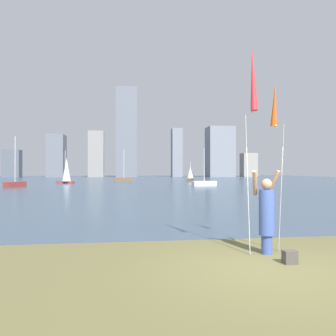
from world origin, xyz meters
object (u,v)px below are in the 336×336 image
at_px(kite_flag_right, 275,109).
at_px(sailboat_3, 124,179).
at_px(person, 267,213).
at_px(sailboat_0, 15,184).
at_px(sailboat_7, 66,171).
at_px(sailboat_4, 204,183).
at_px(kite_flag_left, 253,83).
at_px(sailboat_1, 190,174).
at_px(bag, 290,257).

xyz_separation_m(kite_flag_right, sailboat_3, (-3.73, 49.19, -3.06)).
height_order(person, sailboat_0, sailboat_0).
distance_m(sailboat_0, sailboat_7, 10.48).
bearing_deg(sailboat_4, kite_flag_left, -101.98).
distance_m(kite_flag_right, sailboat_1, 51.03).
bearing_deg(sailboat_7, sailboat_0, -113.76).
bearing_deg(person, sailboat_3, 108.39).
bearing_deg(person, sailboat_7, 119.86).
distance_m(sailboat_0, sailboat_4, 22.51).
relative_size(person, sailboat_3, 0.35).
xyz_separation_m(kite_flag_right, sailboat_0, (-16.22, 32.58, -3.08)).
bearing_deg(sailboat_3, kite_flag_right, -85.66).
distance_m(sailboat_4, sailboat_7, 20.54).
bearing_deg(person, kite_flag_right, 60.44).
distance_m(kite_flag_left, sailboat_3, 50.04).
bearing_deg(bag, sailboat_1, 80.85).
bearing_deg(kite_flag_right, person, -134.13).
distance_m(sailboat_0, sailboat_1, 30.08).
bearing_deg(person, sailboat_4, 93.20).
bearing_deg(sailboat_4, sailboat_3, 121.63).
xyz_separation_m(person, sailboat_3, (-3.32, 49.62, -0.55)).
bearing_deg(sailboat_4, person, -101.37).
bearing_deg(sailboat_7, person, -74.70).
relative_size(kite_flag_left, sailboat_0, 0.81).
bearing_deg(bag, kite_flag_left, 131.75).
height_order(sailboat_0, sailboat_4, sailboat_0).
height_order(sailboat_3, sailboat_4, sailboat_3).
bearing_deg(sailboat_7, kite_flag_left, -75.29).
xyz_separation_m(kite_flag_right, sailboat_4, (6.29, 32.92, -3.12)).
height_order(sailboat_0, sailboat_7, sailboat_0).
relative_size(sailboat_0, sailboat_4, 1.23).
height_order(person, kite_flag_left, kite_flag_left).
bearing_deg(kite_flag_right, sailboat_4, 79.18).
height_order(bag, sailboat_1, sailboat_1).
bearing_deg(sailboat_7, kite_flag_right, -74.03).
distance_m(person, sailboat_3, 49.73).
distance_m(sailboat_3, sailboat_4, 19.11).
height_order(sailboat_1, sailboat_4, sailboat_4).
bearing_deg(sailboat_4, kite_flag_right, -100.82).
xyz_separation_m(kite_flag_left, sailboat_4, (7.12, 33.56, -3.56)).
distance_m(person, bag, 1.18).
xyz_separation_m(person, kite_flag_right, (0.41, 0.43, 2.51)).
bearing_deg(sailboat_0, person, -64.41).
relative_size(kite_flag_left, bag, 17.38).
bearing_deg(bag, sailboat_7, 105.18).
xyz_separation_m(sailboat_4, sailboat_7, (-18.33, 9.15, 1.53)).
bearing_deg(sailboat_4, sailboat_0, -179.12).
height_order(kite_flag_left, sailboat_7, sailboat_7).
bearing_deg(sailboat_1, sailboat_7, -157.59).
bearing_deg(sailboat_3, sailboat_0, -126.92).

